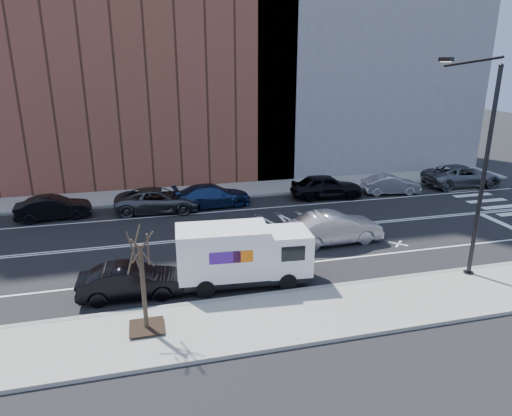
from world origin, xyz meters
TOP-DOWN VIEW (x-y plane):
  - ground at (0.00, 0.00)m, footprint 120.00×120.00m
  - sidewalk_near at (0.00, -8.80)m, footprint 44.00×3.60m
  - sidewalk_far at (0.00, 8.80)m, footprint 44.00×3.60m
  - curb_near at (0.00, -7.00)m, footprint 44.00×0.25m
  - curb_far at (0.00, 7.00)m, footprint 44.00×0.25m
  - crosswalk at (16.00, 0.00)m, footprint 3.00×14.00m
  - road_markings at (0.00, 0.00)m, footprint 40.00×8.60m
  - bldg_brick at (-8.00, 15.60)m, footprint 26.00×10.00m
  - bldg_concrete at (12.00, 15.60)m, footprint 20.00×10.00m
  - streetlight at (7.00, -6.91)m, footprint 0.44×4.02m
  - street_tree at (-7.00, -8.40)m, footprint 1.20×1.20m
  - fedex_van at (-2.91, -5.60)m, footprint 5.85×2.39m
  - far_parked_b at (-12.07, 5.47)m, footprint 4.42×1.88m
  - far_parked_c at (-5.86, 5.39)m, footprint 5.57×2.96m
  - far_parked_d at (-2.40, 5.55)m, footprint 5.21×2.44m
  - far_parked_e at (5.60, 5.52)m, footprint 5.07×2.48m
  - far_parked_f at (10.49, 5.33)m, footprint 4.24×1.97m
  - far_parked_g at (16.80, 5.83)m, footprint 5.98×2.96m
  - driving_sedan at (2.79, -2.26)m, footprint 5.04×1.94m
  - near_parked_rear_a at (-7.50, -5.59)m, footprint 4.21×1.60m

SIDE VIEW (x-z plane):
  - ground at x=0.00m, z-range 0.00..0.00m
  - crosswalk at x=16.00m, z-range 0.00..0.01m
  - road_markings at x=0.00m, z-range 0.00..0.01m
  - sidewalk_near at x=0.00m, z-range 0.00..0.15m
  - sidewalk_far at x=0.00m, z-range 0.00..0.15m
  - curb_near at x=0.00m, z-range 0.00..0.17m
  - curb_far at x=0.00m, z-range 0.00..0.17m
  - far_parked_f at x=10.49m, z-range 0.00..1.35m
  - near_parked_rear_a at x=-7.50m, z-range 0.00..1.37m
  - far_parked_b at x=-12.07m, z-range 0.00..1.42m
  - far_parked_d at x=-2.40m, z-range 0.00..1.47m
  - far_parked_c at x=-5.86m, z-range 0.00..1.49m
  - far_parked_g at x=16.80m, z-range 0.00..1.63m
  - driving_sedan at x=2.79m, z-range 0.00..1.64m
  - far_parked_e at x=5.60m, z-range 0.00..1.67m
  - fedex_van at x=-2.91m, z-range 0.06..2.67m
  - street_tree at x=-7.00m, z-range -0.42..3.33m
  - streetlight at x=7.00m, z-range 0.41..9.75m
  - bldg_brick at x=-8.00m, z-range 0.00..22.00m
  - bldg_concrete at x=12.00m, z-range 0.00..26.00m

